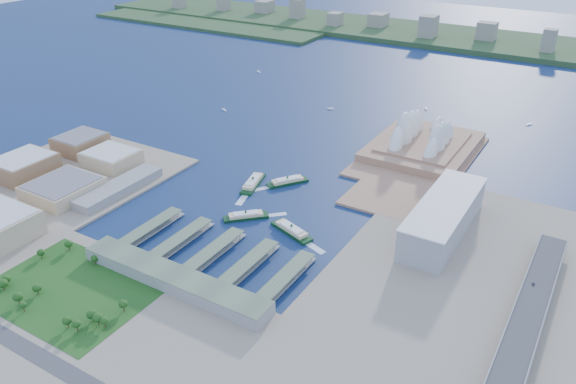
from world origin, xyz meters
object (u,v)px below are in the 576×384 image
Objects in this scene: ferry_c at (246,214)px; car_c at (534,283)px; toaster_building at (443,218)px; ferry_d at (292,229)px; ferry_b at (288,180)px; opera_house at (425,130)px; ferry_a at (253,181)px.

ferry_c is 10.02× the size of car_c.
toaster_building reaches higher than ferry_c.
ferry_c is (-195.97, -79.44, -15.77)m from toaster_building.
toaster_building reaches higher than car_c.
car_c is at bearing -31.68° from toaster_building.
ferry_c is 0.92× the size of ferry_d.
ferry_d is at bearing -21.70° from ferry_b.
toaster_building is (90.00, -200.00, -11.50)m from opera_house.
toaster_building reaches higher than ferry_a.
opera_house is at bearing 93.90° from ferry_b.
opera_house is 255.26m from ferry_a.
ferry_c is at bearing -76.33° from ferry_a.
opera_house is 3.42× the size of ferry_b.
car_c is (301.33, -79.44, 10.60)m from ferry_b.
toaster_building is at bearing 30.12° from ferry_b.
car_c is at bearing -66.60° from ferry_d.
toaster_building is at bearing -12.89° from ferry_a.
ferry_c is at bearing 109.41° from ferry_d.
ferry_c is (38.73, -70.84, -0.72)m from ferry_a.
toaster_building is at bearing -112.28° from ferry_c.
opera_house is 3.31× the size of ferry_d.
ferry_c is at bearing -52.42° from ferry_b.
toaster_building is 118.79m from car_c.
ferry_b is at bearing -14.77° from car_c.
ferry_b is 10.54× the size of car_c.
opera_house is 3.60× the size of ferry_c.
opera_house reaches higher than ferry_a.
ferry_a is at bearing -9.09° from car_c.
opera_house reaches higher than ferry_b.
toaster_building is 159.03m from ferry_d.
ferry_b is at bearing 52.61° from ferry_d.
car_c reaches higher than ferry_a.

